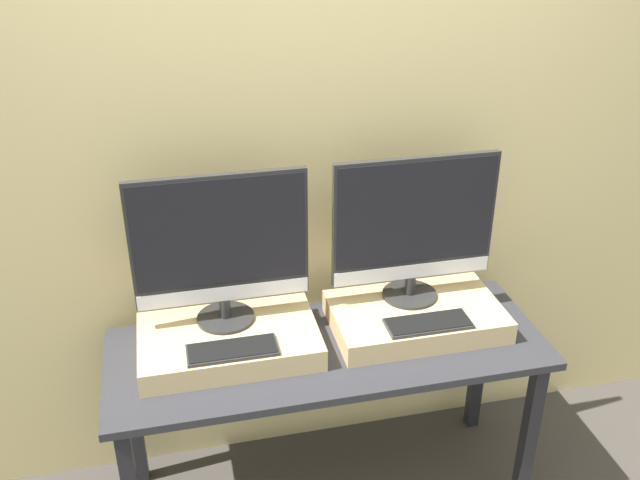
# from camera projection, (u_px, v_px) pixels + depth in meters

# --- Properties ---
(wall_back) EXTENTS (8.00, 0.04, 2.60)m
(wall_back) POSITION_uv_depth(u_px,v_px,m) (306.00, 157.00, 2.60)
(wall_back) COLOR #DBC684
(wall_back) RESTS_ON ground_plane
(workbench) EXTENTS (1.57, 0.58, 0.71)m
(workbench) POSITION_uv_depth(u_px,v_px,m) (328.00, 365.00, 2.61)
(workbench) COLOR #2D2D33
(workbench) RESTS_ON ground_plane
(wooden_riser_left) EXTENTS (0.63, 0.38, 0.09)m
(wooden_riser_left) POSITION_uv_depth(u_px,v_px,m) (229.00, 341.00, 2.52)
(wooden_riser_left) COLOR #D6B77F
(wooden_riser_left) RESTS_ON workbench
(monitor_left) EXTENTS (0.61, 0.21, 0.56)m
(monitor_left) POSITION_uv_depth(u_px,v_px,m) (220.00, 246.00, 2.43)
(monitor_left) COLOR #282828
(monitor_left) RESTS_ON wooden_riser_left
(keyboard_left) EXTENTS (0.31, 0.12, 0.01)m
(keyboard_left) POSITION_uv_depth(u_px,v_px,m) (232.00, 350.00, 2.39)
(keyboard_left) COLOR #2D2D2D
(keyboard_left) RESTS_ON wooden_riser_left
(wooden_riser_right) EXTENTS (0.63, 0.38, 0.09)m
(wooden_riser_right) POSITION_uv_depth(u_px,v_px,m) (416.00, 316.00, 2.66)
(wooden_riser_right) COLOR #D6B77F
(wooden_riser_right) RESTS_ON workbench
(monitor_right) EXTENTS (0.61, 0.21, 0.56)m
(monitor_right) POSITION_uv_depth(u_px,v_px,m) (414.00, 225.00, 2.57)
(monitor_right) COLOR #282828
(monitor_right) RESTS_ON wooden_riser_right
(keyboard_right) EXTENTS (0.31, 0.12, 0.01)m
(keyboard_right) POSITION_uv_depth(u_px,v_px,m) (428.00, 323.00, 2.53)
(keyboard_right) COLOR #2D2D2D
(keyboard_right) RESTS_ON wooden_riser_right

